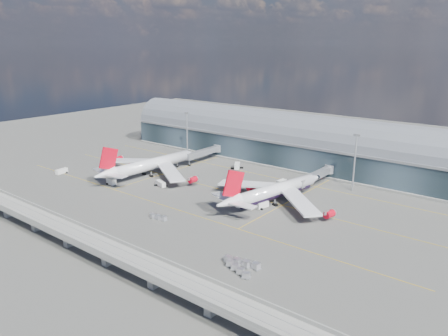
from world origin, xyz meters
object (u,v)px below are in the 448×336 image
Objects in this scene: floodlight_mast_left at (187,133)px; service_truck_1 at (111,182)px; airliner_right at (273,191)px; cargo_train_2 at (242,263)px; airliner_left at (150,165)px; service_truck_3 at (262,205)px; cargo_train_1 at (238,269)px; floodlight_mast_right at (355,161)px; service_truck_4 at (281,183)px; service_truck_0 at (62,171)px; service_truck_5 at (237,166)px; service_truck_2 at (161,184)px; cargo_train_0 at (158,217)px.

service_truck_1 is at bearing -81.52° from floodlight_mast_left.
cargo_train_2 is (21.19, -50.81, -3.87)m from airliner_right.
airliner_right is at bearing 7.04° from airliner_left.
airliner_right is (68.90, 4.97, -0.59)m from airliner_left.
service_truck_3 reaches higher than cargo_train_1.
floodlight_mast_right is at bearing 27.17° from airliner_left.
service_truck_4 reaches higher than cargo_train_1.
cargo_train_1 is at bearing -56.25° from airliner_right.
service_truck_5 reaches higher than service_truck_0.
floodlight_mast_left reaches higher than service_truck_5.
service_truck_4 is (43.15, 34.72, 0.21)m from service_truck_2.
service_truck_0 is 109.61m from service_truck_4.
service_truck_4 is 0.45× the size of cargo_train_2.
service_truck_4 is at bearing 3.60° from cargo_train_1.
floodlight_mast_left is 0.41× the size of airliner_left.
airliner_right is 5.58× the size of cargo_train_1.
floodlight_mast_left is at bearing 180.00° from floodlight_mast_right.
service_truck_4 is at bearing 26.03° from airliner_left.
service_truck_0 reaches higher than cargo_train_2.
airliner_right is at bearing -64.75° from service_truck_1.
floodlight_mast_right is 110.32m from service_truck_1.
floodlight_mast_right is 4.38× the size of service_truck_3.
service_truck_0 is (-36.39, -26.05, -4.12)m from airliner_left.
airliner_right reaches higher than cargo_train_2.
service_truck_0 is 0.56× the size of cargo_train_2.
floodlight_mast_right reaches higher than cargo_train_0.
service_truck_2 is 1.05× the size of service_truck_5.
floodlight_mast_left is 3.91× the size of service_truck_0.
service_truck_0 reaches higher than cargo_train_0.
floodlight_mast_left is at bearing 164.85° from service_truck_3.
service_truck_3 is 0.76× the size of cargo_train_0.
cargo_train_1 is at bearing -62.80° from service_truck_4.
floodlight_mast_left reaches higher than airliner_left.
service_truck_0 is 0.85× the size of cargo_train_0.
floodlight_mast_left is at bearing 30.20° from cargo_train_1.
airliner_right is 10.07× the size of service_truck_3.
floodlight_mast_left is 42.26m from airliner_left.
airliner_left is 9.33× the size of service_truck_5.
service_truck_1 is at bearing -149.60° from service_truck_5.
cargo_train_0 is 0.66× the size of cargo_train_2.
service_truck_0 is 1.12× the size of service_truck_3.
floodlight_mast_left reaches higher than service_truck_4.
service_truck_4 is at bearing -49.69° from service_truck_5.
floodlight_mast_right is 3.31× the size of cargo_train_0.
airliner_left is 58.24m from cargo_train_0.
airliner_left is 12.23× the size of service_truck_1.
cargo_train_1 is (64.12, -85.53, -0.66)m from service_truck_5.
service_truck_0 is at bearing -152.22° from airliner_right.
service_truck_3 is at bearing -70.51° from service_truck_1.
service_truck_2 is 52.00m from service_truck_3.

